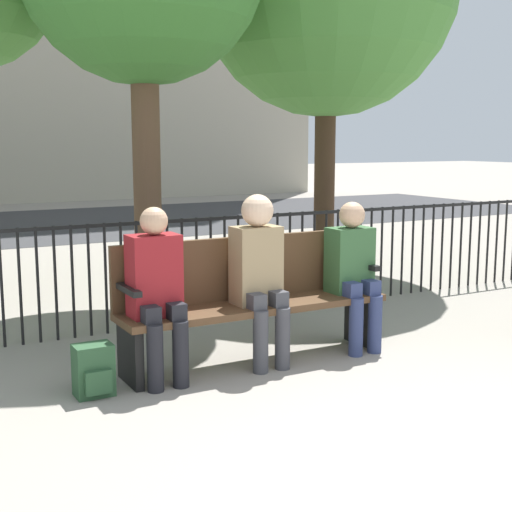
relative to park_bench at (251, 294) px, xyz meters
The scene contains 8 objects.
ground_plane 2.46m from the park_bench, 90.00° to the right, with size 80.00×80.00×0.00m, color gray.
park_bench is the anchor object (origin of this frame).
seated_person_0 0.81m from the park_bench, behind, with size 0.34×0.39×1.19m.
seated_person_1 0.24m from the park_bench, 88.13° to the right, with size 0.34×0.39×1.25m.
seated_person_2 0.86m from the park_bench, ahead, with size 0.34×0.39×1.16m.
backpack 1.31m from the park_bench, behind, with size 0.24×0.22×0.34m.
fence_railing 1.24m from the park_bench, 90.76° to the left, with size 9.01×0.03×0.95m.
street_surface 9.60m from the park_bench, 90.00° to the left, with size 24.00×6.00×0.01m.
Camera 1 is at (-2.46, -2.12, 1.63)m, focal length 50.00 mm.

